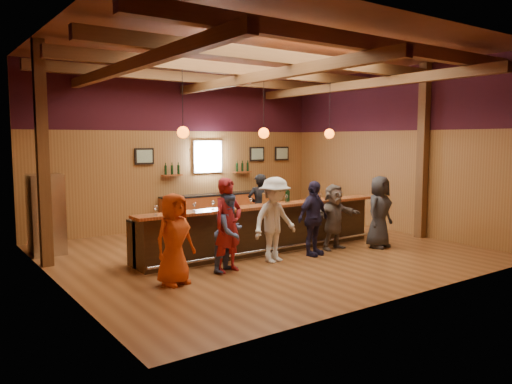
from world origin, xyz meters
TOP-DOWN VIEW (x-y plane):
  - room at (0.00, 0.06)m, footprint 9.04×9.00m
  - bar_counter at (0.02, 0.15)m, footprint 6.30×1.07m
  - back_bar_cabinet at (1.20, 3.72)m, footprint 4.00×0.52m
  - window at (0.80, 3.95)m, footprint 0.95×0.09m
  - framed_pictures at (1.67, 3.94)m, footprint 5.35×0.05m
  - wine_shelves at (0.80, 3.88)m, footprint 3.00×0.18m
  - pendant_lights at (0.00, 0.00)m, footprint 4.24×0.24m
  - stainless_fridge at (-4.10, 2.60)m, footprint 0.70×0.70m
  - customer_orange at (-2.80, -1.18)m, footprint 0.89×0.69m
  - customer_redvest at (-1.57, -0.98)m, footprint 0.74×0.55m
  - customer_denim at (-1.53, -0.98)m, footprint 0.92×0.83m
  - customer_white at (-0.37, -0.91)m, footprint 1.24×0.84m
  - customer_navy at (0.68, -0.92)m, footprint 1.03×0.59m
  - customer_brown at (1.50, -0.72)m, footprint 1.44×0.50m
  - customer_dark at (2.51, -1.20)m, footprint 0.93×0.71m
  - bartender at (0.75, 1.20)m, footprint 0.73×0.61m
  - ice_bucket at (0.06, -0.04)m, footprint 0.22×0.22m
  - bottle_a at (0.66, -0.02)m, footprint 0.08×0.08m
  - bottle_b at (0.70, -0.02)m, footprint 0.07×0.07m
  - glass_a at (-2.72, -0.22)m, footprint 0.09×0.09m
  - glass_b at (-1.85, -0.16)m, footprint 0.08×0.08m
  - glass_c at (-1.42, -0.16)m, footprint 0.08×0.08m
  - glass_d at (-1.22, -0.29)m, footprint 0.07×0.07m
  - glass_e at (-0.48, -0.18)m, footprint 0.08×0.08m
  - glass_f at (0.56, -0.13)m, footprint 0.08×0.08m
  - glass_g at (1.52, -0.21)m, footprint 0.07×0.07m
  - glass_h at (2.02, -0.24)m, footprint 0.08×0.08m

SIDE VIEW (x-z plane):
  - back_bar_cabinet at x=1.20m, z-range 0.00..0.95m
  - bar_counter at x=0.02m, z-range -0.03..1.08m
  - customer_denim at x=-1.53m, z-range 0.00..1.54m
  - customer_brown at x=1.50m, z-range 0.00..1.54m
  - customer_orange at x=-2.80m, z-range 0.00..1.63m
  - customer_navy at x=0.68m, z-range 0.00..1.66m
  - bartender at x=0.75m, z-range 0.00..1.69m
  - customer_dark at x=2.51m, z-range 0.00..1.71m
  - customer_white at x=-0.37m, z-range 0.00..1.78m
  - stainless_fridge at x=-4.10m, z-range 0.00..1.80m
  - customer_redvest at x=-1.57m, z-range 0.00..1.83m
  - glass_g at x=1.52m, z-range 1.14..1.31m
  - glass_d at x=-1.22m, z-range 1.15..1.31m
  - ice_bucket at x=0.06m, z-range 1.11..1.35m
  - glass_b at x=-1.85m, z-range 1.15..1.32m
  - glass_h at x=2.02m, z-range 1.15..1.32m
  - glass_f at x=0.56m, z-range 1.15..1.33m
  - glass_e at x=-0.48m, z-range 1.15..1.33m
  - bottle_b at x=0.70m, z-range 1.07..1.41m
  - glass_c at x=-1.42m, z-range 1.15..1.34m
  - bottle_a at x=0.66m, z-range 1.07..1.42m
  - glass_a at x=-2.72m, z-range 1.15..1.35m
  - wine_shelves at x=0.80m, z-range 1.47..1.77m
  - window at x=0.80m, z-range 1.57..2.52m
  - framed_pictures at x=1.67m, z-range 1.88..2.33m
  - pendant_lights at x=0.00m, z-range 2.02..3.39m
  - room at x=0.00m, z-range 0.95..5.47m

